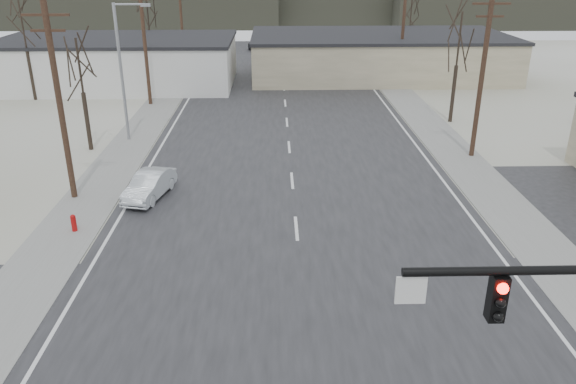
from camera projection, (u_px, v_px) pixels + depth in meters
name	position (u px, v px, depth m)	size (l,w,h in m)	color
ground	(306.00, 337.00, 18.69)	(140.00, 140.00, 0.00)	silver
main_road	(292.00, 174.00, 32.49)	(18.00, 110.00, 0.05)	#242426
cross_road	(306.00, 336.00, 18.68)	(90.00, 10.00, 0.04)	#242426
sidewalk_left	(128.00, 149.00, 36.84)	(3.00, 90.00, 0.06)	gray
sidewalk_right	(448.00, 146.00, 37.35)	(3.00, 90.00, 0.06)	gray
fire_hydrant	(74.00, 223.00, 25.63)	(0.24, 0.24, 0.87)	#A50C0C
building_left_far	(118.00, 62.00, 54.26)	(22.30, 12.30, 4.50)	silver
building_right_far	(378.00, 55.00, 58.61)	(26.30, 14.30, 4.30)	#C1B493
upole_left_b	(59.00, 100.00, 27.43)	(2.20, 0.30, 10.00)	#402D1E
upole_left_c	(145.00, 42.00, 45.85)	(2.20, 0.30, 10.00)	#402D1E
upole_left_d	(181.00, 17.00, 64.27)	(2.20, 0.30, 10.00)	#402D1E
upole_right_a	(482.00, 73.00, 33.51)	(2.20, 0.30, 10.00)	#402D1E
upole_right_b	(403.00, 29.00, 53.77)	(2.20, 0.30, 10.00)	#402D1E
streetlight_main	(124.00, 65.00, 36.71)	(2.40, 0.25, 9.00)	gray
tree_left_near	(80.00, 69.00, 34.76)	(3.30, 3.30, 7.35)	#33291F
tree_right_mid	(459.00, 42.00, 40.63)	(3.74, 3.74, 8.33)	#33291F
tree_left_far	(148.00, 12.00, 58.27)	(3.96, 3.96, 8.82)	#33291F
tree_right_far	(411.00, 13.00, 64.77)	(3.52, 3.52, 7.84)	#33291F
tree_left_mid	(23.00, 26.00, 47.02)	(3.96, 3.96, 8.82)	#33291F
hill_left	(84.00, 5.00, 101.21)	(70.00, 18.00, 7.00)	#333026
hill_right	(553.00, 9.00, 101.71)	(60.00, 18.00, 5.50)	#333026
sedan_crossing	(149.00, 185.00, 29.15)	(1.41, 4.05, 1.33)	silver
car_far_a	(290.00, 73.00, 56.30)	(2.16, 5.31, 1.54)	black
car_far_b	(255.00, 46.00, 74.10)	(1.51, 3.75, 1.28)	black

